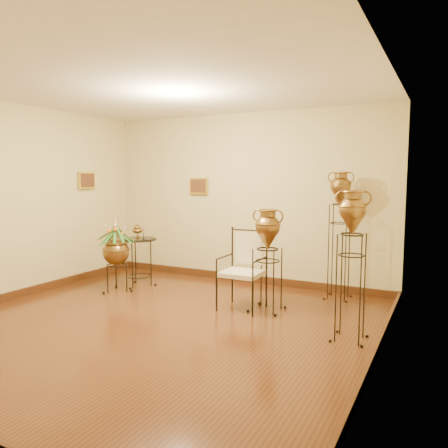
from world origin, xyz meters
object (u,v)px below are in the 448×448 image
at_px(amphora_mid, 351,265).
at_px(armchair, 242,270).
at_px(amphora_tall, 339,234).
at_px(side_table, 140,261).
at_px(planter_urn, 116,249).

relative_size(amphora_mid, armchair, 1.55).
relative_size(amphora_tall, armchair, 1.75).
bearing_deg(amphora_mid, armchair, 162.37).
relative_size(amphora_mid, side_table, 1.66).
xyz_separation_m(amphora_mid, side_table, (-3.50, 0.85, -0.42)).
bearing_deg(armchair, amphora_tall, 46.40).
xyz_separation_m(amphora_tall, armchair, (-1.02, -1.10, -0.42)).
height_order(planter_urn, armchair, planter_urn).
bearing_deg(amphora_tall, side_table, -166.49).
distance_m(amphora_mid, armchair, 1.61).
bearing_deg(armchair, side_table, 168.93).
bearing_deg(side_table, amphora_mid, -13.63).
bearing_deg(amphora_mid, planter_urn, 173.38).
height_order(amphora_mid, planter_urn, amphora_mid).
height_order(amphora_mid, armchair, amphora_mid).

